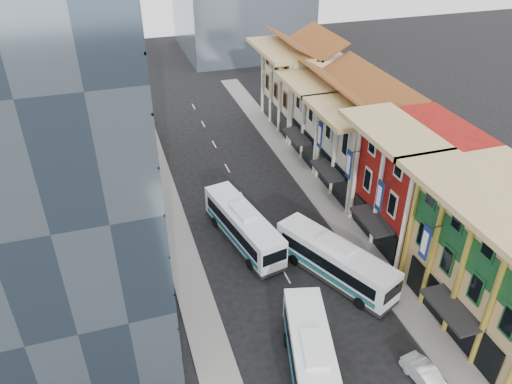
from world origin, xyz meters
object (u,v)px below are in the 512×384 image
object	(u,v)px
office_tower	(56,133)
bus_right	(335,260)
shophouse_tan	(507,263)
bus_left_far	(243,226)
sedan_right	(427,377)
bus_left_near	(313,366)

from	to	relation	value
office_tower	bus_right	xyz separation A→B (m)	(21.05, -5.48, -13.05)
shophouse_tan	office_tower	distance (m)	35.19
office_tower	bus_right	bearing A→B (deg)	-14.60
bus_left_far	sedan_right	xyz separation A→B (m)	(7.78, -19.86, -1.26)
sedan_right	bus_left_far	bearing A→B (deg)	102.13
bus_left_near	bus_right	world-z (taller)	bus_left_near
bus_left_near	bus_left_far	xyz separation A→B (m)	(0.07, 17.45, -0.03)
office_tower	bus_left_near	size ratio (longest dim) A/B	2.42
office_tower	bus_left_far	world-z (taller)	office_tower
shophouse_tan	office_tower	xyz separation A→B (m)	(-31.00, 14.00, 9.00)
bus_left_near	bus_left_far	world-z (taller)	bus_left_near
bus_left_near	bus_right	distance (m)	11.81
shophouse_tan	office_tower	bearing A→B (deg)	155.70
bus_left_near	bus_left_far	size ratio (longest dim) A/B	1.02
bus_left_near	shophouse_tan	bearing A→B (deg)	19.09
shophouse_tan	sedan_right	xyz separation A→B (m)	(-8.50, -3.82, -5.31)
bus_left_far	bus_right	world-z (taller)	bus_left_far
office_tower	bus_left_near	xyz separation A→B (m)	(14.65, -15.41, -13.01)
bus_left_far	shophouse_tan	bearing A→B (deg)	-55.87
bus_right	shophouse_tan	bearing A→B (deg)	-65.36
office_tower	sedan_right	xyz separation A→B (m)	(22.50, -17.82, -14.31)
shophouse_tan	bus_right	size ratio (longest dim) A/B	1.15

